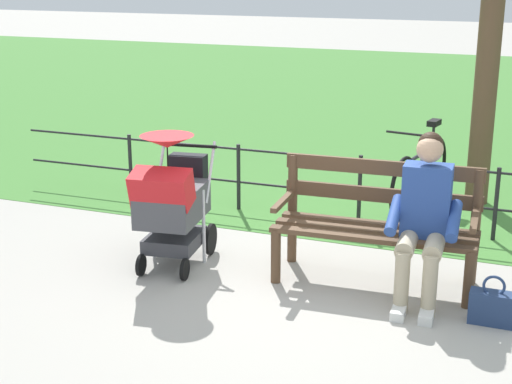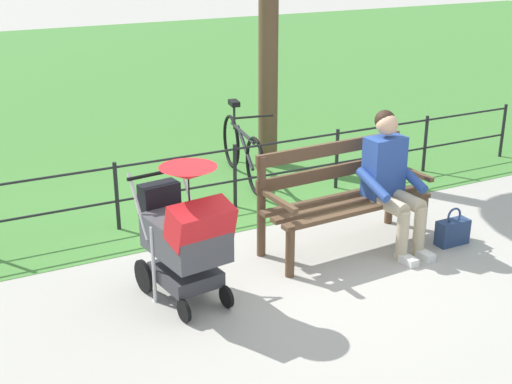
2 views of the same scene
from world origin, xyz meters
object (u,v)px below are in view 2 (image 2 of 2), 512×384
handbag (452,232)px  bicycle (242,150)px  park_bench (340,192)px  person_on_bench (391,177)px  stroller (186,232)px

handbag → bicycle: 2.72m
park_bench → person_on_bench: size_ratio=1.27×
park_bench → bicycle: size_ratio=0.99×
park_bench → stroller: stroller is taller
park_bench → bicycle: 2.06m
park_bench → person_on_bench: 0.48m
handbag → bicycle: size_ratio=0.23×
person_on_bench → park_bench: bearing=-29.2°
person_on_bench → stroller: bearing=3.0°
park_bench → person_on_bench: bearing=150.8°
person_on_bench → stroller: (2.06, 0.11, -0.08)m
stroller → handbag: size_ratio=3.11×
stroller → bicycle: size_ratio=0.70×
bicycle → person_on_bench: bearing=99.7°
handbag → park_bench: bearing=-27.2°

